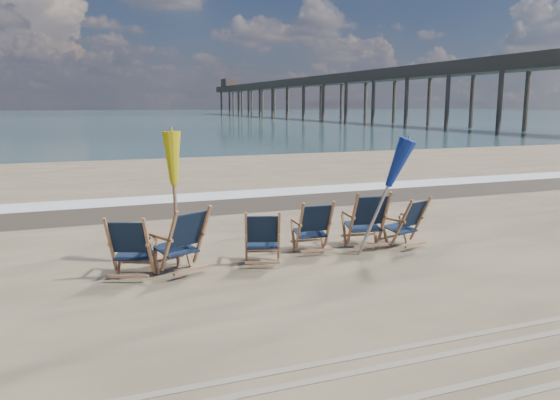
% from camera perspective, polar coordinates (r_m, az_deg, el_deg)
% --- Properties ---
extents(ocean, '(400.00, 400.00, 0.00)m').
position_cam_1_polar(ocean, '(134.97, -19.92, 8.29)').
color(ocean, '#38575D').
rests_on(ocean, ground).
extents(surf_foam, '(200.00, 1.40, 0.01)m').
position_cam_1_polar(surf_foam, '(15.82, -8.02, 0.37)').
color(surf_foam, silver).
rests_on(surf_foam, ground).
extents(wet_sand_strip, '(200.00, 2.60, 0.00)m').
position_cam_1_polar(wet_sand_strip, '(14.38, -6.64, -0.56)').
color(wet_sand_strip, '#42362A').
rests_on(wet_sand_strip, ground).
extents(tire_tracks, '(80.00, 1.30, 0.01)m').
position_cam_1_polar(tire_tracks, '(6.00, 18.30, -16.34)').
color(tire_tracks, gray).
rests_on(tire_tracks, ground).
extents(beach_chair_0, '(0.87, 0.92, 1.01)m').
position_cam_1_polar(beach_chair_0, '(8.38, -13.59, -4.91)').
color(beach_chair_0, '#111D33').
rests_on(beach_chair_0, ground).
extents(beach_chair_1, '(0.96, 1.00, 1.09)m').
position_cam_1_polar(beach_chair_1, '(8.70, -8.15, -3.90)').
color(beach_chair_1, '#111D33').
rests_on(beach_chair_1, ground).
extents(beach_chair_2, '(0.79, 0.84, 0.95)m').
position_cam_1_polar(beach_chair_2, '(8.87, -0.13, -4.00)').
color(beach_chair_2, '#111D33').
rests_on(beach_chair_2, ground).
extents(beach_chair_3, '(0.69, 0.76, 0.98)m').
position_cam_1_polar(beach_chair_3, '(9.68, 5.18, -2.76)').
color(beach_chair_3, '#111D33').
rests_on(beach_chair_3, ground).
extents(beach_chair_4, '(0.80, 0.87, 1.10)m').
position_cam_1_polar(beach_chair_4, '(10.12, 10.86, -2.00)').
color(beach_chair_4, '#111D33').
rests_on(beach_chair_4, ground).
extents(beach_chair_5, '(0.81, 0.86, 0.97)m').
position_cam_1_polar(beach_chair_5, '(10.46, 14.47, -2.10)').
color(beach_chair_5, '#111D33').
rests_on(beach_chair_5, ground).
extents(umbrella_yellow, '(0.30, 0.30, 2.18)m').
position_cam_1_polar(umbrella_yellow, '(8.83, -11.03, 3.52)').
color(umbrella_yellow, '#A9724B').
rests_on(umbrella_yellow, ground).
extents(umbrella_blue, '(0.30, 0.30, 2.15)m').
position_cam_1_polar(umbrella_blue, '(9.45, 10.61, 3.81)').
color(umbrella_blue, '#A5A5AD').
rests_on(umbrella_blue, ground).
extents(fishing_pier, '(4.40, 140.00, 9.30)m').
position_cam_1_polar(fishing_pier, '(90.95, 6.08, 11.22)').
color(fishing_pier, brown).
rests_on(fishing_pier, ground).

